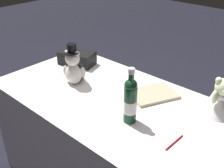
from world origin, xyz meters
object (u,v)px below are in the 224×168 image
object	(u,v)px
champagne_bottle	(130,100)
guestbook	(153,94)
teddy_bear_bride	(221,98)
gift_case_black	(77,58)
signing_pen	(175,142)
teddy_bear_groom	(74,68)

from	to	relation	value
champagne_bottle	guestbook	distance (m)	0.35
teddy_bear_bride	gift_case_black	xyz separation A→B (m)	(-1.13, -0.09, -0.06)
champagne_bottle	guestbook	world-z (taller)	champagne_bottle
guestbook	champagne_bottle	bearing A→B (deg)	-53.39
signing_pen	champagne_bottle	bearing A→B (deg)	-178.06
signing_pen	guestbook	xyz separation A→B (m)	(-0.35, 0.31, 0.01)
teddy_bear_groom	gift_case_black	distance (m)	0.32
teddy_bear_bride	signing_pen	world-z (taller)	teddy_bear_bride
teddy_bear_groom	champagne_bottle	xyz separation A→B (m)	(0.57, -0.09, 0.02)
signing_pen	teddy_bear_groom	bearing A→B (deg)	174.64
teddy_bear_groom	guestbook	distance (m)	0.57
teddy_bear_bride	gift_case_black	size ratio (longest dim) A/B	0.79
teddy_bear_groom	guestbook	bearing A→B (deg)	24.05
gift_case_black	teddy_bear_groom	bearing A→B (deg)	-44.89
gift_case_black	guestbook	xyz separation A→B (m)	(0.73, 0.01, -0.04)
teddy_bear_bride	guestbook	distance (m)	0.42
guestbook	teddy_bear_bride	bearing A→B (deg)	37.17
teddy_bear_bride	gift_case_black	world-z (taller)	teddy_bear_bride
teddy_bear_groom	guestbook	size ratio (longest dim) A/B	0.99
signing_pen	guestbook	bearing A→B (deg)	138.71
teddy_bear_groom	teddy_bear_bride	world-z (taller)	teddy_bear_groom
teddy_bear_groom	teddy_bear_bride	xyz separation A→B (m)	(0.91, 0.31, -0.00)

